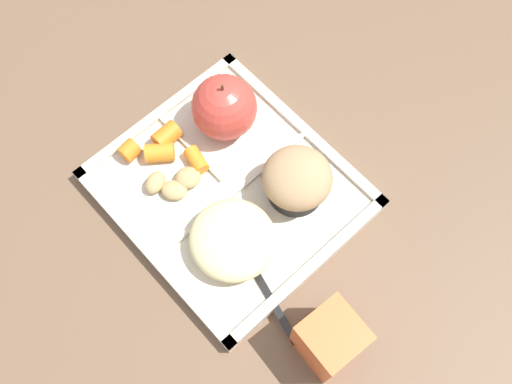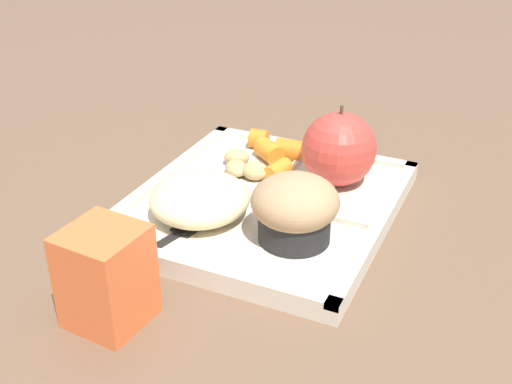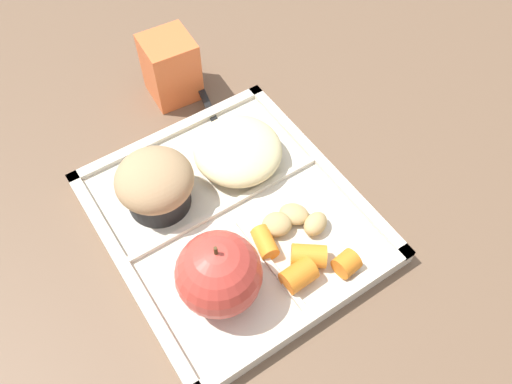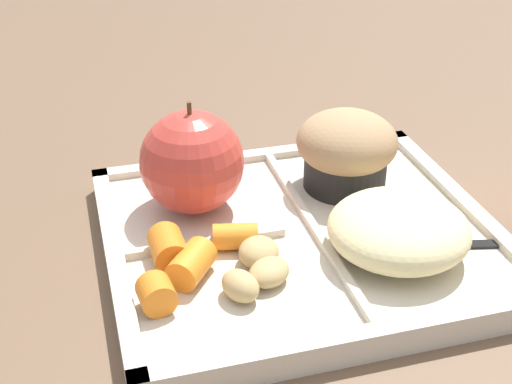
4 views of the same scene
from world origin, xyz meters
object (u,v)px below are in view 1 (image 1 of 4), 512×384
at_px(bran_muffin, 297,180).
at_px(milk_carton, 330,339).
at_px(green_apple, 224,107).
at_px(lunch_tray, 230,190).
at_px(plastic_fork, 258,276).

xyz_separation_m(bran_muffin, milk_carton, (0.16, -0.11, -0.01)).
bearing_deg(green_apple, lunch_tray, -38.75).
distance_m(lunch_tray, green_apple, 0.11).
height_order(bran_muffin, plastic_fork, bran_muffin).
relative_size(green_apple, milk_carton, 1.07).
distance_m(lunch_tray, bran_muffin, 0.09).
bearing_deg(plastic_fork, milk_carton, 3.02).
bearing_deg(plastic_fork, bran_muffin, 114.04).
bearing_deg(plastic_fork, lunch_tray, 154.73).
bearing_deg(milk_carton, lunch_tray, 172.63).
distance_m(green_apple, plastic_fork, 0.22).
height_order(lunch_tray, green_apple, green_apple).
bearing_deg(green_apple, milk_carton, -19.54).
relative_size(lunch_tray, green_apple, 3.21).
relative_size(lunch_tray, bran_muffin, 3.51).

